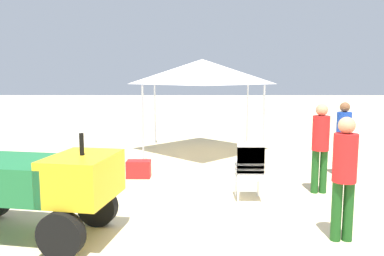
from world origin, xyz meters
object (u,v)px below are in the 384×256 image
Objects in this scene: lifeguard_near_right at (343,134)px; lifeguard_far_right at (344,170)px; stacked_plastic_chairs at (250,166)px; cooler_box at (139,169)px; lifeguard_near_center at (320,142)px; surfboard_pile at (37,163)px; utility_cart at (29,182)px; popup_canopy at (202,72)px.

lifeguard_far_right is (-1.32, -3.53, 0.03)m from lifeguard_near_right.
cooler_box is at bearing 143.28° from stacked_plastic_chairs.
surfboard_pile is at bearing 163.29° from lifeguard_near_center.
lifeguard_near_right is 0.98× the size of lifeguard_far_right.
lifeguard_near_right is at bearing 69.50° from lifeguard_far_right.
utility_cart is 1.62× the size of lifeguard_near_right.
lifeguard_far_right is at bearing -110.50° from lifeguard_near_right.
lifeguard_near_center is (6.24, -1.87, 0.84)m from surfboard_pile.
popup_canopy is (-2.19, 3.97, 1.37)m from lifeguard_near_center.
lifeguard_near_center reaches higher than cooler_box.
utility_cart is 5.17m from lifeguard_near_center.
popup_canopy is 3.87m from cooler_box.
lifeguard_near_center reaches higher than stacked_plastic_chairs.
lifeguard_near_right is at bearing 2.10° from cooler_box.
lifeguard_near_right is at bearing -40.55° from popup_canopy.
cooler_box is (-2.23, 1.67, -0.46)m from stacked_plastic_chairs.
stacked_plastic_chairs is 2.83m from cooler_box.
popup_canopy reaches higher than stacked_plastic_chairs.
utility_cart is at bearing -154.39° from stacked_plastic_chairs.
stacked_plastic_chairs reaches higher than surfboard_pile.
cooler_box is at bearing 162.78° from lifeguard_near_center.
lifeguard_near_center is at bearing 20.58° from stacked_plastic_chairs.
utility_cart is 4.31m from surfboard_pile.
popup_canopy reaches higher than lifeguard_near_right.
lifeguard_far_right reaches higher than utility_cart.
lifeguard_far_right is at bearing -45.80° from cooler_box.
stacked_plastic_chairs is 5.41m from surfboard_pile.
surfboard_pile is at bearing 153.46° from stacked_plastic_chairs.
stacked_plastic_chairs is 0.64× the size of lifeguard_near_center.
lifeguard_near_right is 4.34m from popup_canopy.
lifeguard_near_center is 1.03× the size of lifeguard_near_right.
surfboard_pile is at bearing 164.02° from cooler_box.
lifeguard_far_right is 4.76m from cooler_box.
utility_cart is 6.78m from popup_canopy.
lifeguard_near_center is at bearing -16.71° from surfboard_pile.
lifeguard_near_center is 1.01× the size of lifeguard_far_right.
utility_cart is 0.87× the size of popup_canopy.
lifeguard_near_center is (4.72, 2.11, 0.21)m from utility_cart.
utility_cart reaches higher than cooler_box.
lifeguard_near_right is 0.54× the size of popup_canopy.
utility_cart is 3.47m from cooler_box.
utility_cart is 4.34m from lifeguard_far_right.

